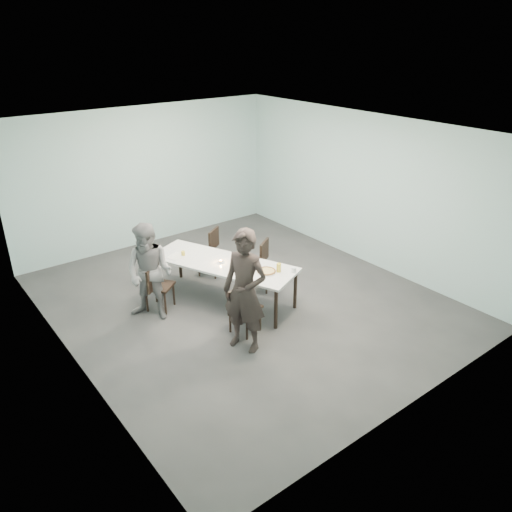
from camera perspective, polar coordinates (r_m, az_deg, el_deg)
ground at (r=8.95m, az=-1.44°, el=-5.06°), size 7.00×7.00×0.00m
room_shell at (r=8.14m, az=-1.59°, el=7.43°), size 6.02×7.02×3.01m
table at (r=8.65m, az=-3.81°, el=-1.05°), size 1.86×2.74×0.75m
chair_near_left at (r=7.79m, az=-1.63°, el=-5.70°), size 0.65×0.51×0.87m
chair_far_left at (r=8.57m, az=-11.24°, el=-3.19°), size 0.63×0.59×0.87m
chair_near_right at (r=9.20m, az=0.72°, el=-0.68°), size 0.64×0.58×0.87m
chair_far_right at (r=9.78m, az=-5.07°, el=0.81°), size 0.64×0.58×0.87m
diner_near at (r=7.25m, az=-1.28°, el=-4.06°), size 0.69×0.82×1.90m
diner_far at (r=8.25m, az=-12.07°, el=-1.86°), size 0.98×1.02×1.66m
pizza at (r=8.25m, az=1.20°, el=-1.75°), size 0.34×0.34×0.04m
side_plate at (r=8.52m, az=-0.79°, el=-0.94°), size 0.18×0.18×0.01m
beer_glass at (r=8.25m, az=2.61°, el=-1.34°), size 0.08×0.08×0.15m
water_tumbler at (r=8.25m, az=4.32°, el=-1.60°), size 0.08×0.08×0.09m
tealight at (r=8.59m, az=-4.07°, el=-0.67°), size 0.06×0.06×0.05m
amber_tumbler at (r=8.94m, az=-8.33°, el=0.31°), size 0.07×0.07×0.08m
menu at (r=8.94m, az=-9.14°, el=-0.00°), size 0.36×0.32×0.01m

